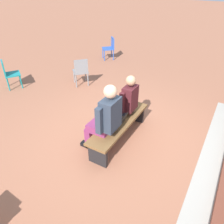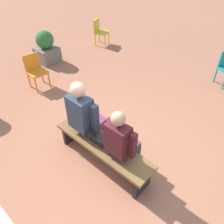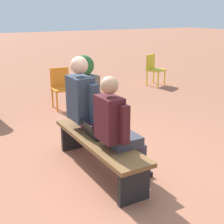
{
  "view_description": "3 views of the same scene",
  "coord_description": "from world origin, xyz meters",
  "px_view_note": "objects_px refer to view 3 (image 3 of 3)",
  "views": [
    {
      "loc": [
        3.17,
        1.63,
        2.92
      ],
      "look_at": [
        0.54,
        0.1,
        0.99
      ],
      "focal_mm": 35.0,
      "sensor_mm": 36.0,
      "label": 1
    },
    {
      "loc": [
        -1.67,
        1.63,
        3.02
      ],
      "look_at": [
        0.21,
        -0.44,
        0.75
      ],
      "focal_mm": 35.0,
      "sensor_mm": 36.0,
      "label": 2
    },
    {
      "loc": [
        -3.16,
        1.63,
        1.95
      ],
      "look_at": [
        0.39,
        -0.42,
        0.63
      ],
      "focal_mm": 50.0,
      "sensor_mm": 36.0,
      "label": 3
    }
  ],
  "objects_px": {
    "person_adult": "(88,106)",
    "laptop": "(95,133)",
    "bench": "(99,145)",
    "plastic_chair_far_right": "(61,85)",
    "plastic_chair_near_bench_left": "(154,68)",
    "person_student": "(117,127)",
    "planter": "(84,75)"
  },
  "relations": [
    {
      "from": "laptop",
      "to": "plastic_chair_far_right",
      "type": "xyz_separation_m",
      "value": [
        2.84,
        -0.65,
        -0.02
      ]
    },
    {
      "from": "planter",
      "to": "bench",
      "type": "bearing_deg",
      "value": 157.32
    },
    {
      "from": "bench",
      "to": "laptop",
      "type": "xyz_separation_m",
      "value": [
        0.07,
        0.01,
        0.15
      ]
    },
    {
      "from": "person_adult",
      "to": "person_student",
      "type": "bearing_deg",
      "value": 179.47
    },
    {
      "from": "plastic_chair_far_right",
      "to": "planter",
      "type": "distance_m",
      "value": 1.4
    },
    {
      "from": "bench",
      "to": "laptop",
      "type": "height_order",
      "value": "laptop"
    },
    {
      "from": "plastic_chair_near_bench_left",
      "to": "person_student",
      "type": "bearing_deg",
      "value": 138.23
    },
    {
      "from": "person_adult",
      "to": "laptop",
      "type": "relative_size",
      "value": 4.44
    },
    {
      "from": "plastic_chair_far_right",
      "to": "person_student",
      "type": "bearing_deg",
      "value": 169.98
    },
    {
      "from": "person_student",
      "to": "plastic_chair_far_right",
      "type": "relative_size",
      "value": 1.55
    },
    {
      "from": "person_student",
      "to": "person_adult",
      "type": "bearing_deg",
      "value": -0.53
    },
    {
      "from": "plastic_chair_near_bench_left",
      "to": "planter",
      "type": "relative_size",
      "value": 0.89
    },
    {
      "from": "bench",
      "to": "plastic_chair_far_right",
      "type": "bearing_deg",
      "value": -12.4
    },
    {
      "from": "bench",
      "to": "person_adult",
      "type": "relative_size",
      "value": 1.27
    },
    {
      "from": "plastic_chair_near_bench_left",
      "to": "planter",
      "type": "xyz_separation_m",
      "value": [
        0.19,
        2.06,
        -0.04
      ]
    },
    {
      "from": "person_adult",
      "to": "planter",
      "type": "xyz_separation_m",
      "value": [
        3.48,
        -1.56,
        -0.31
      ]
    },
    {
      "from": "bench",
      "to": "person_student",
      "type": "relative_size",
      "value": 1.38
    },
    {
      "from": "bench",
      "to": "person_adult",
      "type": "bearing_deg",
      "value": -9.58
    },
    {
      "from": "plastic_chair_near_bench_left",
      "to": "bench",
      "type": "bearing_deg",
      "value": 135.19
    },
    {
      "from": "laptop",
      "to": "plastic_chair_near_bench_left",
      "type": "distance_m",
      "value": 5.19
    },
    {
      "from": "plastic_chair_near_bench_left",
      "to": "plastic_chair_far_right",
      "type": "bearing_deg",
      "value": 104.72
    },
    {
      "from": "person_student",
      "to": "laptop",
      "type": "xyz_separation_m",
      "value": [
        0.41,
        0.08,
        -0.2
      ]
    },
    {
      "from": "planter",
      "to": "plastic_chair_far_right",
      "type": "bearing_deg",
      "value": 135.06
    },
    {
      "from": "bench",
      "to": "plastic_chair_near_bench_left",
      "type": "bearing_deg",
      "value": -44.81
    },
    {
      "from": "person_adult",
      "to": "planter",
      "type": "relative_size",
      "value": 1.51
    },
    {
      "from": "planter",
      "to": "laptop",
      "type": "bearing_deg",
      "value": 156.81
    },
    {
      "from": "laptop",
      "to": "plastic_chair_near_bench_left",
      "type": "relative_size",
      "value": 0.38
    },
    {
      "from": "bench",
      "to": "person_student",
      "type": "height_order",
      "value": "person_student"
    },
    {
      "from": "bench",
      "to": "laptop",
      "type": "bearing_deg",
      "value": 10.13
    },
    {
      "from": "person_student",
      "to": "planter",
      "type": "xyz_separation_m",
      "value": [
        4.25,
        -1.57,
        -0.26
      ]
    },
    {
      "from": "bench",
      "to": "plastic_chair_far_right",
      "type": "height_order",
      "value": "plastic_chair_far_right"
    },
    {
      "from": "person_student",
      "to": "plastic_chair_near_bench_left",
      "type": "xyz_separation_m",
      "value": [
        4.06,
        -3.62,
        -0.22
      ]
    }
  ]
}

